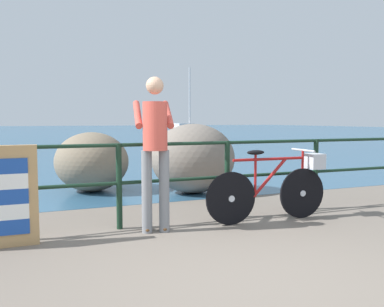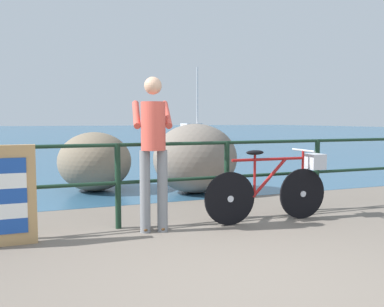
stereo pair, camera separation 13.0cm
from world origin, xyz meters
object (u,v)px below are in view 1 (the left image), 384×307
Objects in this scene: breakwater_boulder_main at (193,158)px; breakwater_boulder_left at (92,162)px; person_at_railing at (155,146)px; sailboat at (187,133)px; bicycle at (278,185)px.

breakwater_boulder_main reaches higher than breakwater_boulder_left.
sailboat is at bearing -11.51° from person_at_railing.
sailboat reaches higher than person_at_railing.
breakwater_boulder_left is (-0.27, 3.06, -0.46)m from person_at_railing.
sailboat is (9.23, 18.73, -0.11)m from breakwater_boulder_left.
person_at_railing is 0.36× the size of sailboat.
sailboat reaches higher than breakwater_boulder_left.
person_at_railing is 1.25× the size of breakwater_boulder_left.
breakwater_boulder_main is 21.01m from sailboat.
breakwater_boulder_left is 0.29× the size of sailboat.
breakwater_boulder_main reaches higher than bicycle.
breakwater_boulder_left is at bearing 152.25° from breakwater_boulder_main.
person_at_railing reaches higher than bicycle.
person_at_railing is at bearing 179.00° from bicycle.
bicycle is 0.35× the size of sailboat.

